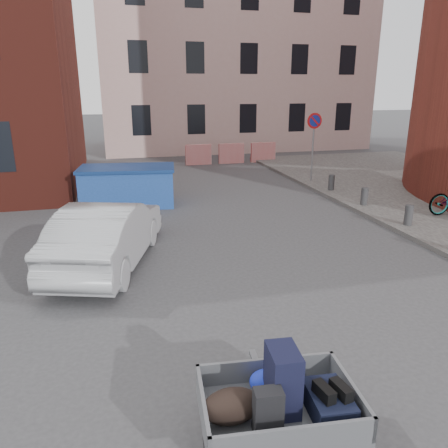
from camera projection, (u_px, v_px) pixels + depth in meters
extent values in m
plane|color=#38383A|center=(228.00, 317.00, 7.39)|extent=(120.00, 120.00, 0.00)
cube|color=#CEA69E|center=(230.00, 31.00, 27.04)|extent=(16.00, 8.00, 14.00)
cylinder|color=gray|center=(313.00, 148.00, 17.17)|extent=(0.07, 0.07, 2.60)
cylinder|color=red|center=(315.00, 121.00, 16.83)|extent=(0.60, 0.03, 0.60)
cylinder|color=navy|center=(315.00, 121.00, 16.82)|extent=(0.44, 0.03, 0.44)
cylinder|color=#3A3A3D|center=(409.00, 215.00, 11.84)|extent=(0.22, 0.22, 0.55)
cylinder|color=#3A3A3D|center=(364.00, 196.00, 13.87)|extent=(0.22, 0.22, 0.55)
cylinder|color=#3A3A3D|center=(331.00, 182.00, 15.91)|extent=(0.22, 0.22, 0.55)
cube|color=red|center=(199.00, 155.00, 21.69)|extent=(1.30, 0.18, 1.00)
cube|color=red|center=(231.00, 153.00, 22.10)|extent=(1.30, 0.18, 1.00)
cube|color=red|center=(263.00, 152.00, 22.50)|extent=(1.30, 0.18, 1.00)
cylinder|color=black|center=(210.00, 442.00, 4.51)|extent=(0.14, 0.45, 0.44)
cylinder|color=black|center=(341.00, 426.00, 4.72)|extent=(0.14, 0.45, 0.44)
cube|color=slate|center=(278.00, 415.00, 4.54)|extent=(1.70, 1.25, 0.08)
cube|color=slate|center=(203.00, 409.00, 4.37)|extent=(0.14, 1.10, 0.28)
cube|color=slate|center=(350.00, 393.00, 4.60)|extent=(0.14, 1.10, 0.28)
cube|color=slate|center=(266.00, 369.00, 4.99)|extent=(1.60, 0.19, 0.28)
cube|color=slate|center=(294.00, 440.00, 3.99)|extent=(1.60, 0.19, 0.28)
cube|color=slate|center=(258.00, 367.00, 5.41)|extent=(0.15, 0.70, 0.06)
cube|color=#151732|center=(283.00, 380.00, 4.48)|extent=(0.34, 0.48, 0.70)
cube|color=black|center=(328.00, 403.00, 4.47)|extent=(0.46, 0.64, 0.25)
ellipsoid|color=black|center=(232.00, 406.00, 4.35)|extent=(0.63, 0.42, 0.36)
cube|color=black|center=(268.00, 412.00, 4.19)|extent=(0.30, 0.21, 0.48)
ellipsoid|color=#182ABA|center=(265.00, 381.00, 4.82)|extent=(0.39, 0.33, 0.24)
cube|color=black|center=(324.00, 392.00, 4.36)|extent=(0.15, 0.28, 0.13)
cube|color=black|center=(341.00, 390.00, 4.38)|extent=(0.15, 0.28, 0.13)
cube|color=#224BA4|center=(128.00, 187.00, 14.24)|extent=(3.09, 1.83, 1.17)
cube|color=navy|center=(127.00, 168.00, 14.05)|extent=(3.20, 1.94, 0.10)
imported|color=#ACAFB4|center=(108.00, 233.00, 9.41)|extent=(2.71, 4.52, 1.41)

